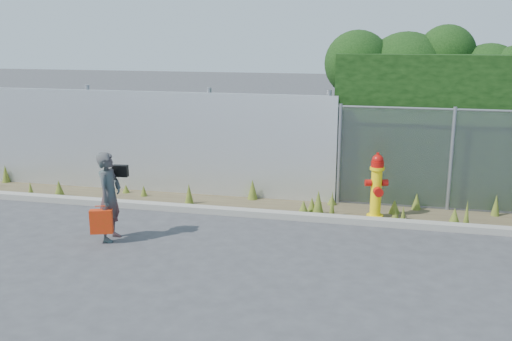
% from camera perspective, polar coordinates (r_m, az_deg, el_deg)
% --- Properties ---
extents(ground, '(80.00, 80.00, 0.00)m').
position_cam_1_polar(ground, '(9.19, -0.13, -8.20)').
color(ground, '#3A3A3D').
rests_on(ground, ground).
extents(curb, '(16.00, 0.22, 0.12)m').
position_cam_1_polar(curb, '(10.82, 2.03, -4.43)').
color(curb, gray).
rests_on(curb, ground).
extents(weed_strip, '(16.00, 1.29, 0.51)m').
position_cam_1_polar(weed_strip, '(11.30, 6.09, -3.41)').
color(weed_strip, '#4C412B').
rests_on(weed_strip, ground).
extents(corrugated_fence, '(8.50, 0.21, 2.30)m').
position_cam_1_polar(corrugated_fence, '(12.65, -11.46, 2.84)').
color(corrugated_fence, silver).
rests_on(corrugated_fence, ground).
extents(chainlink_fence, '(6.50, 0.07, 2.05)m').
position_cam_1_polar(chainlink_fence, '(11.78, 23.99, 0.77)').
color(chainlink_fence, gray).
rests_on(chainlink_fence, ground).
extents(fire_hydrant, '(0.42, 0.38, 1.27)m').
position_cam_1_polar(fire_hydrant, '(10.86, 11.94, -1.62)').
color(fire_hydrant, yellow).
rests_on(fire_hydrant, ground).
extents(woman, '(0.36, 0.55, 1.51)m').
position_cam_1_polar(woman, '(9.83, -14.44, -2.53)').
color(woman, '#0F615E').
rests_on(woman, ground).
extents(red_tote_bag, '(0.36, 0.13, 0.48)m').
position_cam_1_polar(red_tote_bag, '(9.77, -15.21, -4.94)').
color(red_tote_bag, '#B5330A').
extents(black_shoulder_bag, '(0.26, 0.11, 0.20)m').
position_cam_1_polar(black_shoulder_bag, '(9.90, -13.41, -0.04)').
color(black_shoulder_bag, black).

